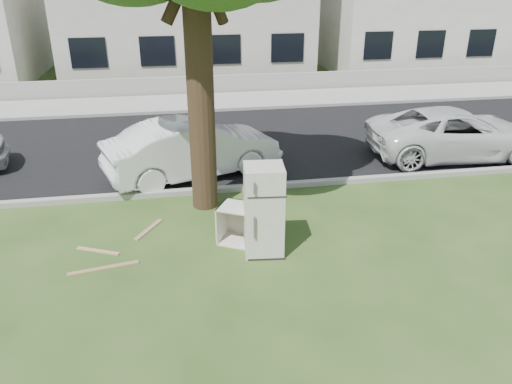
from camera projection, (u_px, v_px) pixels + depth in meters
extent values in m
plane|color=#2A4619|center=(235.00, 245.00, 9.31)|extent=(120.00, 120.00, 0.00)
cube|color=black|center=(208.00, 143.00, 14.70)|extent=(120.00, 7.00, 0.01)
cube|color=gray|center=(221.00, 192.00, 11.51)|extent=(120.00, 0.18, 0.12)
cube|color=gray|center=(199.00, 112.00, 17.89)|extent=(120.00, 0.18, 0.12)
cube|color=gray|center=(197.00, 102.00, 19.19)|extent=(120.00, 2.80, 0.01)
cube|color=gray|center=(194.00, 85.00, 20.49)|extent=(120.00, 0.15, 0.70)
cylinder|color=black|center=(200.00, 86.00, 9.80)|extent=(0.54, 0.54, 5.20)
cube|color=beige|center=(264.00, 210.00, 8.75)|extent=(0.74, 0.70, 1.66)
cube|color=white|center=(245.00, 225.00, 9.24)|extent=(1.10, 0.96, 0.73)
cube|color=#967949|center=(104.00, 268.00, 8.55)|extent=(1.19, 0.31, 0.02)
cube|color=tan|center=(98.00, 251.00, 9.08)|extent=(0.81, 0.44, 0.02)
cube|color=#A17859|center=(149.00, 229.00, 9.82)|extent=(0.56, 0.82, 0.02)
imported|color=silver|center=(193.00, 149.00, 12.14)|extent=(4.51, 2.78, 1.40)
imported|color=silver|center=(456.00, 133.00, 13.42)|extent=(4.84, 2.46, 1.31)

